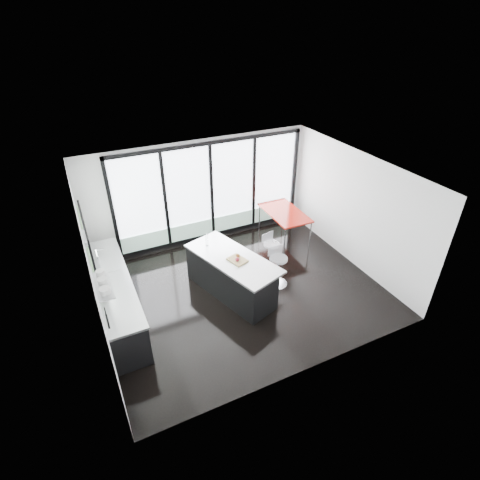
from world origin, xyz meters
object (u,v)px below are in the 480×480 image
island (230,276)px  red_table (284,225)px  bar_stool_near (278,271)px  bar_stool_far (271,255)px

island → red_table: bearing=33.1°
bar_stool_near → red_table: (1.20, 1.71, 0.04)m
red_table → bar_stool_far: bearing=-133.6°
island → red_table: 2.74m
island → bar_stool_far: island is taller
island → bar_stool_near: 1.12m
bar_stool_near → bar_stool_far: bearing=74.3°
bar_stool_far → red_table: (1.01, 1.06, 0.05)m
bar_stool_near → red_table: size_ratio=0.49×
bar_stool_near → island: bearing=169.9°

